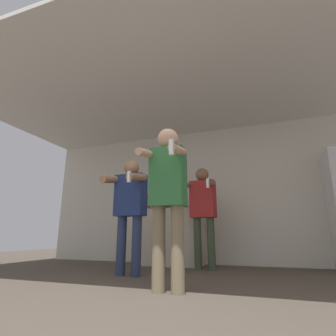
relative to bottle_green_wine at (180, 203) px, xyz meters
name	(u,v)px	position (x,y,z in m)	size (l,w,h in m)	color
ground_plane	(127,315)	(0.49, -2.83, -1.08)	(14.00, 14.00, 0.00)	#4C4238
wall_back	(211,194)	(0.49, 0.41, 0.20)	(7.00, 0.06, 2.55)	beige
ceiling_slab	(186,89)	(0.49, -1.23, 1.50)	(7.00, 3.73, 0.05)	silver
counter	(170,236)	(-0.22, 0.08, -0.58)	(1.17, 0.64, 0.98)	#BCB29E
bottle_green_wine	(180,203)	(0.00, 0.00, 0.00)	(0.09, 0.09, 0.26)	black
bottle_short_whiskey	(148,203)	(-0.63, 0.00, 0.03)	(0.09, 0.09, 0.31)	maroon
bottle_brown_liquor	(157,204)	(-0.46, 0.00, 0.00)	(0.07, 0.07, 0.26)	silver
bottle_red_label	(175,203)	(-0.09, 0.00, 0.01)	(0.09, 0.09, 0.26)	#563314
person_woman_foreground	(168,192)	(0.52, -2.13, -0.15)	(0.41, 0.48, 1.59)	#75664C
person_man_side	(130,204)	(-0.31, -1.34, -0.15)	(0.52, 0.53, 1.55)	navy
person_spectator_back	(203,207)	(0.50, -0.41, -0.13)	(0.47, 0.46, 1.58)	#38422D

